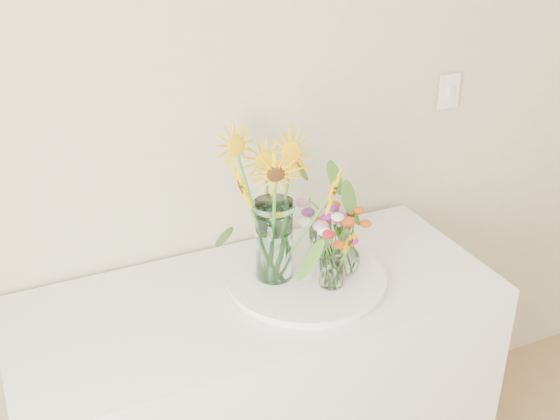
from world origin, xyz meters
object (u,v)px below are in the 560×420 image
object	(u,v)px
counter	(259,413)
small_vase_b	(343,250)
small_vase_a	(332,268)
mason_jar	(274,240)
small_vase_c	(320,240)
tray	(306,280)

from	to	relation	value
counter	small_vase_b	bearing A→B (deg)	-6.40
small_vase_a	counter	bearing A→B (deg)	157.17
mason_jar	small_vase_b	world-z (taller)	mason_jar
small_vase_c	small_vase_b	bearing A→B (deg)	-78.04
counter	small_vase_b	xyz separation A→B (m)	(0.26, -0.03, 0.55)
tray	small_vase_c	size ratio (longest dim) A/B	3.81
counter	small_vase_b	world-z (taller)	small_vase_b
mason_jar	tray	bearing A→B (deg)	-23.64
small_vase_a	small_vase_b	distance (m)	0.09
counter	mason_jar	bearing A→B (deg)	21.90
small_vase_c	small_vase_a	bearing A→B (deg)	-106.28
small_vase_b	small_vase_c	world-z (taller)	small_vase_b
small_vase_b	small_vase_c	size ratio (longest dim) A/B	1.24
tray	small_vase_a	world-z (taller)	small_vase_a
counter	small_vase_c	xyz separation A→B (m)	(0.24, 0.07, 0.53)
counter	tray	distance (m)	0.49
counter	tray	xyz separation A→B (m)	(0.15, -0.01, 0.46)
tray	mason_jar	world-z (taller)	mason_jar
small_vase_b	counter	bearing A→B (deg)	173.60
small_vase_a	small_vase_c	xyz separation A→B (m)	(0.05, 0.16, -0.00)
counter	mason_jar	size ratio (longest dim) A/B	5.67
tray	small_vase_c	distance (m)	0.14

